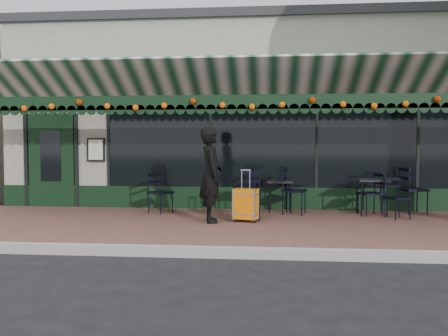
# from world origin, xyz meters

# --- Properties ---
(ground) EXTENTS (80.00, 80.00, 0.00)m
(ground) POSITION_xyz_m (0.00, 0.00, 0.00)
(ground) COLOR black
(ground) RESTS_ON ground
(sidewalk) EXTENTS (18.00, 4.00, 0.15)m
(sidewalk) POSITION_xyz_m (0.00, 2.00, 0.07)
(sidewalk) COLOR brown
(sidewalk) RESTS_ON ground
(curb) EXTENTS (18.00, 0.16, 0.15)m
(curb) POSITION_xyz_m (0.00, -0.08, 0.07)
(curb) COLOR #9E9E99
(curb) RESTS_ON ground
(restaurant_building) EXTENTS (12.00, 9.60, 4.50)m
(restaurant_building) POSITION_xyz_m (0.00, 7.84, 2.27)
(restaurant_building) COLOR #A9A493
(restaurant_building) RESTS_ON ground
(woman) EXTENTS (0.57, 0.74, 1.80)m
(woman) POSITION_xyz_m (-0.76, 2.09, 1.05)
(woman) COLOR black
(woman) RESTS_ON sidewalk
(suitcase) EXTENTS (0.48, 0.35, 0.99)m
(suitcase) POSITION_xyz_m (-0.11, 2.17, 0.48)
(suitcase) COLOR orange
(suitcase) RESTS_ON sidewalk
(cafe_table_a) EXTENTS (0.61, 0.61, 0.76)m
(cafe_table_a) POSITION_xyz_m (2.48, 3.29, 0.83)
(cafe_table_a) COLOR black
(cafe_table_a) RESTS_ON sidewalk
(cafe_table_b) EXTENTS (0.55, 0.55, 0.68)m
(cafe_table_b) POSITION_xyz_m (0.58, 3.60, 0.76)
(cafe_table_b) COLOR black
(cafe_table_b) RESTS_ON sidewalk
(chair_a_left) EXTENTS (0.55, 0.55, 0.89)m
(chair_a_left) POSITION_xyz_m (2.44, 3.23, 0.60)
(chair_a_left) COLOR black
(chair_a_left) RESTS_ON sidewalk
(chair_a_right) EXTENTS (0.60, 0.60, 1.00)m
(chair_a_right) POSITION_xyz_m (3.42, 3.61, 0.65)
(chair_a_right) COLOR black
(chair_a_right) RESTS_ON sidewalk
(chair_a_front) EXTENTS (0.54, 0.54, 0.82)m
(chair_a_front) POSITION_xyz_m (2.88, 2.81, 0.56)
(chair_a_front) COLOR black
(chair_a_front) RESTS_ON sidewalk
(chair_b_left) EXTENTS (0.54, 0.54, 0.96)m
(chair_b_left) POSITION_xyz_m (-0.20, 3.47, 0.63)
(chair_b_left) COLOR black
(chair_b_left) RESTS_ON sidewalk
(chair_b_right) EXTENTS (0.59, 0.59, 0.98)m
(chair_b_right) POSITION_xyz_m (0.87, 3.25, 0.64)
(chair_b_right) COLOR black
(chair_b_right) RESTS_ON sidewalk
(chair_b_front) EXTENTS (0.49, 0.49, 0.96)m
(chair_b_front) POSITION_xyz_m (-0.04, 2.46, 0.63)
(chair_b_front) COLOR black
(chair_b_front) RESTS_ON sidewalk
(chair_solo) EXTENTS (0.60, 0.60, 0.87)m
(chair_solo) POSITION_xyz_m (-1.98, 3.14, 0.59)
(chair_solo) COLOR black
(chair_solo) RESTS_ON sidewalk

